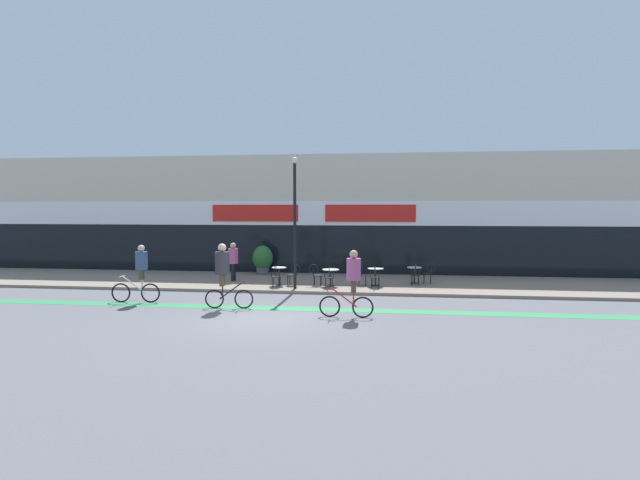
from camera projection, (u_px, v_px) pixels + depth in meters
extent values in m
plane|color=#5B5B60|center=(264.00, 319.00, 15.10)|extent=(120.00, 120.00, 0.00)
cube|color=gray|center=(303.00, 282.00, 22.27)|extent=(40.00, 5.50, 0.12)
cube|color=beige|center=(317.00, 215.00, 26.78)|extent=(40.00, 4.00, 6.04)
cube|color=black|center=(312.00, 249.00, 24.94)|extent=(38.80, 0.10, 2.40)
cube|color=white|center=(312.00, 213.00, 24.85)|extent=(39.20, 0.14, 1.20)
cube|color=red|center=(255.00, 213.00, 25.15)|extent=(4.42, 0.08, 0.84)
cube|color=red|center=(370.00, 213.00, 24.41)|extent=(4.42, 0.08, 0.84)
cube|color=#2D844C|center=(275.00, 308.00, 16.72)|extent=(36.00, 0.70, 0.01)
cylinder|color=black|center=(279.00, 285.00, 21.02)|extent=(0.34, 0.34, 0.02)
cylinder|color=black|center=(279.00, 276.00, 20.99)|extent=(0.07, 0.07, 0.73)
cylinder|color=silver|center=(279.00, 268.00, 20.97)|extent=(0.61, 0.61, 0.02)
cylinder|color=black|center=(331.00, 286.00, 20.78)|extent=(0.39, 0.39, 0.02)
cylinder|color=black|center=(331.00, 278.00, 20.76)|extent=(0.07, 0.07, 0.68)
cylinder|color=silver|center=(331.00, 270.00, 20.74)|extent=(0.70, 0.70, 0.02)
cylinder|color=black|center=(375.00, 285.00, 20.85)|extent=(0.36, 0.36, 0.02)
cylinder|color=black|center=(376.00, 277.00, 20.83)|extent=(0.07, 0.07, 0.71)
cylinder|color=silver|center=(376.00, 269.00, 20.80)|extent=(0.66, 0.66, 0.02)
cylinder|color=black|center=(414.00, 283.00, 21.53)|extent=(0.34, 0.34, 0.02)
cylinder|color=black|center=(414.00, 276.00, 21.51)|extent=(0.07, 0.07, 0.68)
cylinder|color=silver|center=(414.00, 267.00, 21.49)|extent=(0.62, 0.62, 0.02)
cylinder|color=black|center=(276.00, 277.00, 20.45)|extent=(0.41, 0.41, 0.03)
cylinder|color=black|center=(274.00, 282.00, 20.61)|extent=(0.03, 0.03, 0.42)
cylinder|color=black|center=(280.00, 282.00, 20.58)|extent=(0.03, 0.03, 0.42)
cylinder|color=black|center=(272.00, 283.00, 20.34)|extent=(0.03, 0.03, 0.42)
cylinder|color=black|center=(279.00, 283.00, 20.31)|extent=(0.03, 0.03, 0.42)
torus|color=black|center=(275.00, 271.00, 20.26)|extent=(0.04, 0.41, 0.41)
cylinder|color=black|center=(271.00, 274.00, 20.29)|extent=(0.03, 0.03, 0.23)
cylinder|color=black|center=(280.00, 274.00, 20.25)|extent=(0.03, 0.03, 0.23)
cylinder|color=black|center=(292.00, 275.00, 20.92)|extent=(0.45, 0.45, 0.03)
cylinder|color=black|center=(288.00, 281.00, 20.83)|extent=(0.03, 0.03, 0.42)
cylinder|color=black|center=(290.00, 280.00, 21.10)|extent=(0.03, 0.03, 0.42)
cylinder|color=black|center=(294.00, 281.00, 20.76)|extent=(0.03, 0.03, 0.42)
cylinder|color=black|center=(296.00, 280.00, 21.03)|extent=(0.03, 0.03, 0.42)
torus|color=black|center=(296.00, 269.00, 20.86)|extent=(0.41, 0.08, 0.41)
cylinder|color=black|center=(294.00, 273.00, 20.70)|extent=(0.03, 0.03, 0.23)
cylinder|color=black|center=(297.00, 272.00, 21.03)|extent=(0.03, 0.03, 0.23)
cylinder|color=black|center=(329.00, 277.00, 20.21)|extent=(0.44, 0.44, 0.03)
cylinder|color=black|center=(326.00, 282.00, 20.37)|extent=(0.03, 0.03, 0.42)
cylinder|color=black|center=(333.00, 282.00, 20.36)|extent=(0.03, 0.03, 0.42)
cylinder|color=black|center=(326.00, 283.00, 20.09)|extent=(0.03, 0.03, 0.42)
cylinder|color=black|center=(333.00, 283.00, 20.08)|extent=(0.03, 0.03, 0.42)
torus|color=black|center=(329.00, 272.00, 20.02)|extent=(0.07, 0.41, 0.41)
cylinder|color=black|center=(325.00, 275.00, 20.04)|extent=(0.03, 0.03, 0.23)
cylinder|color=black|center=(333.00, 275.00, 20.02)|extent=(0.03, 0.03, 0.23)
cylinder|color=black|center=(318.00, 275.00, 20.82)|extent=(0.42, 0.42, 0.03)
cylinder|color=black|center=(321.00, 280.00, 20.96)|extent=(0.03, 0.03, 0.42)
cylinder|color=black|center=(321.00, 281.00, 20.69)|extent=(0.03, 0.03, 0.42)
cylinder|color=black|center=(315.00, 280.00, 20.99)|extent=(0.03, 0.03, 0.42)
cylinder|color=black|center=(314.00, 281.00, 20.71)|extent=(0.03, 0.03, 0.42)
torus|color=black|center=(314.00, 269.00, 20.82)|extent=(0.41, 0.04, 0.41)
cylinder|color=black|center=(314.00, 272.00, 21.00)|extent=(0.03, 0.03, 0.23)
cylinder|color=black|center=(313.00, 273.00, 20.66)|extent=(0.03, 0.03, 0.23)
cylinder|color=black|center=(375.00, 277.00, 20.28)|extent=(0.44, 0.44, 0.03)
cylinder|color=black|center=(372.00, 282.00, 20.46)|extent=(0.03, 0.03, 0.42)
cylinder|color=black|center=(379.00, 282.00, 20.39)|extent=(0.03, 0.03, 0.42)
cylinder|color=black|center=(371.00, 283.00, 20.19)|extent=(0.03, 0.03, 0.42)
cylinder|color=black|center=(378.00, 283.00, 20.12)|extent=(0.03, 0.03, 0.42)
torus|color=black|center=(375.00, 271.00, 20.10)|extent=(0.07, 0.41, 0.41)
cylinder|color=black|center=(371.00, 275.00, 20.15)|extent=(0.03, 0.03, 0.23)
cylinder|color=black|center=(379.00, 275.00, 20.06)|extent=(0.03, 0.03, 0.23)
cylinder|color=black|center=(362.00, 275.00, 20.89)|extent=(0.42, 0.42, 0.03)
cylinder|color=black|center=(366.00, 280.00, 21.04)|extent=(0.03, 0.03, 0.42)
cylinder|color=black|center=(366.00, 281.00, 20.76)|extent=(0.03, 0.03, 0.42)
cylinder|color=black|center=(359.00, 280.00, 21.05)|extent=(0.03, 0.03, 0.42)
cylinder|color=black|center=(359.00, 281.00, 20.78)|extent=(0.03, 0.03, 0.42)
torus|color=black|center=(358.00, 269.00, 20.89)|extent=(0.41, 0.05, 0.41)
cylinder|color=black|center=(358.00, 272.00, 21.07)|extent=(0.03, 0.03, 0.23)
cylinder|color=black|center=(358.00, 273.00, 20.73)|extent=(0.03, 0.03, 0.23)
cylinder|color=black|center=(415.00, 275.00, 20.96)|extent=(0.41, 0.41, 0.03)
cylinder|color=black|center=(412.00, 280.00, 21.13)|extent=(0.03, 0.03, 0.42)
cylinder|color=black|center=(418.00, 280.00, 21.10)|extent=(0.03, 0.03, 0.42)
cylinder|color=black|center=(412.00, 281.00, 20.85)|extent=(0.03, 0.03, 0.42)
cylinder|color=black|center=(419.00, 281.00, 20.82)|extent=(0.03, 0.03, 0.42)
torus|color=black|center=(416.00, 269.00, 20.78)|extent=(0.03, 0.41, 0.41)
cylinder|color=black|center=(411.00, 272.00, 20.80)|extent=(0.03, 0.03, 0.23)
cylinder|color=black|center=(420.00, 273.00, 20.77)|extent=(0.03, 0.03, 0.23)
cylinder|color=black|center=(427.00, 274.00, 21.43)|extent=(0.45, 0.45, 0.03)
cylinder|color=black|center=(424.00, 279.00, 21.35)|extent=(0.03, 0.03, 0.42)
cylinder|color=black|center=(424.00, 278.00, 21.62)|extent=(0.03, 0.03, 0.42)
cylinder|color=black|center=(430.00, 279.00, 21.28)|extent=(0.03, 0.03, 0.42)
cylinder|color=black|center=(431.00, 278.00, 21.55)|extent=(0.03, 0.03, 0.42)
torus|color=black|center=(432.00, 268.00, 21.37)|extent=(0.41, 0.09, 0.41)
cylinder|color=black|center=(431.00, 271.00, 21.22)|extent=(0.03, 0.03, 0.23)
cylinder|color=black|center=(432.00, 270.00, 21.54)|extent=(0.03, 0.03, 0.23)
cylinder|color=#4C4C51|center=(263.00, 270.00, 24.52)|extent=(0.62, 0.62, 0.39)
ellipsoid|color=#28662D|center=(263.00, 258.00, 24.48)|extent=(1.00, 1.00, 1.20)
cylinder|color=black|center=(295.00, 226.00, 19.92)|extent=(0.12, 0.12, 5.06)
sphere|color=beige|center=(295.00, 160.00, 19.76)|extent=(0.26, 0.26, 0.26)
torus|color=black|center=(244.00, 299.00, 16.65)|extent=(0.64, 0.11, 0.64)
torus|color=black|center=(214.00, 299.00, 16.68)|extent=(0.64, 0.11, 0.64)
cylinder|color=black|center=(230.00, 291.00, 16.65)|extent=(0.77, 0.11, 0.58)
cylinder|color=black|center=(223.00, 292.00, 16.66)|extent=(0.04, 0.04, 0.45)
cylinder|color=black|center=(242.00, 283.00, 16.61)|extent=(0.07, 0.48, 0.03)
cylinder|color=#4C3D2D|center=(223.00, 279.00, 16.72)|extent=(0.18, 0.18, 0.40)
cylinder|color=#4C3D2D|center=(222.00, 280.00, 16.54)|extent=(0.18, 0.18, 0.40)
cylinder|color=#2D2D33|center=(222.00, 263.00, 16.60)|extent=(0.52, 0.52, 0.73)
sphere|color=beige|center=(222.00, 248.00, 16.57)|extent=(0.28, 0.28, 0.28)
torus|color=black|center=(330.00, 306.00, 15.36)|extent=(0.66, 0.06, 0.66)
torus|color=black|center=(363.00, 307.00, 15.22)|extent=(0.66, 0.06, 0.66)
cylinder|color=red|center=(345.00, 298.00, 15.28)|extent=(0.79, 0.05, 0.59)
cylinder|color=red|center=(354.00, 300.00, 15.24)|extent=(0.04, 0.04, 0.46)
cylinder|color=red|center=(331.00, 288.00, 15.32)|extent=(0.03, 0.48, 0.03)
cylinder|color=#4C3D2D|center=(353.00, 287.00, 15.13)|extent=(0.15, 0.15, 0.37)
cylinder|color=#4C3D2D|center=(354.00, 286.00, 15.30)|extent=(0.15, 0.15, 0.37)
cylinder|color=#A84C7F|center=(354.00, 269.00, 15.19)|extent=(0.44, 0.44, 0.67)
sphere|color=tan|center=(354.00, 254.00, 15.16)|extent=(0.25, 0.25, 0.25)
torus|color=black|center=(121.00, 293.00, 17.76)|extent=(0.70, 0.11, 0.69)
torus|color=black|center=(150.00, 293.00, 17.70)|extent=(0.70, 0.11, 0.69)
cylinder|color=silver|center=(134.00, 285.00, 17.71)|extent=(0.83, 0.11, 0.62)
cylinder|color=silver|center=(142.00, 286.00, 17.70)|extent=(0.04, 0.04, 0.49)
cylinder|color=silver|center=(122.00, 276.00, 17.72)|extent=(0.07, 0.48, 0.03)
cylinder|color=#4C3D2D|center=(141.00, 275.00, 17.60)|extent=(0.15, 0.15, 0.35)
cylinder|color=#4C3D2D|center=(143.00, 274.00, 17.76)|extent=(0.15, 0.15, 0.35)
cylinder|color=#334C70|center=(141.00, 261.00, 17.64)|extent=(0.45, 0.45, 0.64)
sphere|color=beige|center=(141.00, 248.00, 17.62)|extent=(0.24, 0.24, 0.24)
cylinder|color=black|center=(234.00, 272.00, 22.32)|extent=(0.17, 0.17, 0.78)
cylinder|color=black|center=(233.00, 272.00, 22.16)|extent=(0.17, 0.17, 0.78)
cylinder|color=#A84C7F|center=(233.00, 256.00, 22.19)|extent=(0.49, 0.49, 0.68)
sphere|color=tan|center=(233.00, 246.00, 22.16)|extent=(0.25, 0.25, 0.25)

